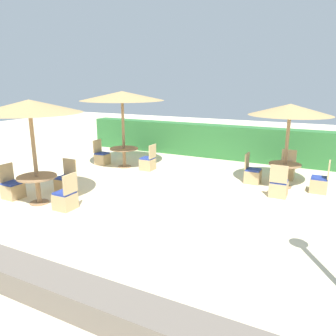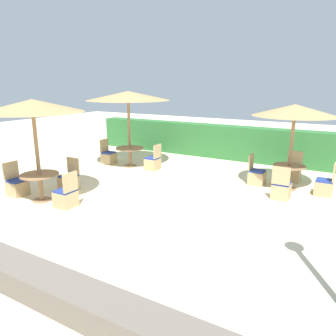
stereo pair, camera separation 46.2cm
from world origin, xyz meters
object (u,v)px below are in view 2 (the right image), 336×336
at_px(patio_chair_back_right_north, 293,173).
at_px(round_table_back_left, 130,152).
at_px(patio_chair_back_right_south, 281,189).
at_px(round_table_front_left, 40,180).
at_px(parasol_back_left, 128,96).
at_px(patio_chair_front_left_west, 17,186).
at_px(patio_chair_back_left_east, 153,162).
at_px(parasol_back_right, 295,111).
at_px(patio_chair_front_left_east, 66,197).
at_px(patio_chair_front_left_north, 69,181).
at_px(parasol_front_left, 32,106).
at_px(patio_chair_back_right_east, 325,186).
at_px(patio_chair_back_left_west, 108,157).
at_px(patio_chair_back_right_west, 256,176).
at_px(round_table_back_right, 289,171).

height_order(patio_chair_back_right_north, round_table_back_left, patio_chair_back_right_north).
bearing_deg(patio_chair_back_right_south, round_table_front_left, -148.58).
distance_m(patio_chair_back_right_south, parasol_back_left, 6.11).
bearing_deg(patio_chair_front_left_west, patio_chair_back_left_east, 156.85).
xyz_separation_m(parasol_back_right, round_table_back_left, (-5.61, -0.17, -1.73)).
distance_m(patio_chair_front_left_east, parasol_back_left, 4.83).
bearing_deg(patio_chair_front_left_north, parasol_back_left, -87.97).
distance_m(patio_chair_back_right_north, patio_chair_front_left_east, 6.92).
xyz_separation_m(parasol_front_left, patio_chair_front_left_west, (-0.94, -0.04, -2.22)).
height_order(parasol_back_left, round_table_back_left, parasol_back_left).
bearing_deg(parasol_front_left, patio_chair_back_right_east, 33.30).
bearing_deg(round_table_back_left, patio_chair_back_right_east, 1.10).
height_order(patio_chair_front_left_west, parasol_back_left, parasol_back_left).
bearing_deg(patio_chair_front_left_east, patio_chair_back_left_west, 26.80).
relative_size(patio_chair_back_right_west, patio_chair_front_left_west, 1.00).
bearing_deg(round_table_back_left, patio_chair_back_left_east, 2.48).
bearing_deg(round_table_back_right, patio_chair_front_left_north, -149.21).
xyz_separation_m(round_table_back_right, patio_chair_front_left_east, (-4.55, -4.28, -0.28)).
distance_m(patio_chair_back_right_south, patio_chair_back_right_north, 1.90).
bearing_deg(patio_chair_front_left_north, round_table_front_left, 91.31).
distance_m(patio_chair_back_right_north, parasol_front_left, 7.87).
bearing_deg(patio_chair_front_left_north, patio_chair_back_right_west, -144.29).
bearing_deg(patio_chair_back_left_west, patio_chair_back_right_south, 83.65).
distance_m(round_table_back_right, patio_chair_front_left_east, 6.25).
bearing_deg(round_table_back_right, patio_chair_front_left_west, -146.00).
height_order(parasol_back_right, patio_chair_back_right_south, parasol_back_right).
distance_m(parasol_back_right, patio_chair_back_right_west, 2.23).
bearing_deg(patio_chair_front_left_north, patio_chair_back_right_north, -142.26).
height_order(patio_chair_back_right_south, patio_chair_front_left_west, same).
distance_m(parasol_back_right, patio_chair_back_right_north, 2.24).
height_order(parasol_back_right, patio_chair_back_left_west, parasol_back_right).
distance_m(patio_chair_back_right_west, patio_chair_back_left_west, 5.68).
bearing_deg(round_table_back_right, patio_chair_back_right_south, -90.05).
relative_size(patio_chair_back_right_south, patio_chair_back_left_east, 1.00).
height_order(patio_chair_back_right_north, patio_chair_back_right_west, same).
bearing_deg(patio_chair_back_left_east, patio_chair_back_right_east, -89.15).
height_order(patio_chair_back_right_west, parasol_front_left, parasol_front_left).
distance_m(patio_chair_front_left_east, patio_chair_back_left_west, 4.57).
xyz_separation_m(patio_chair_back_right_west, round_table_back_left, (-4.67, -0.18, 0.29)).
relative_size(patio_chair_back_right_west, parasol_front_left, 0.35).
distance_m(parasol_back_right, round_table_back_left, 5.87).
height_order(patio_chair_back_right_west, patio_chair_back_left_east, same).
relative_size(patio_chair_front_left_east, patio_chair_back_left_east, 1.00).
bearing_deg(parasol_back_right, round_table_front_left, -141.94).
xyz_separation_m(patio_chair_back_right_north, patio_chair_front_left_west, (-6.38, -5.28, 0.00)).
distance_m(parasol_back_right, patio_chair_back_right_south, 2.23).
distance_m(patio_chair_back_right_north, patio_chair_back_left_west, 6.68).
relative_size(patio_chair_back_right_south, parasol_back_left, 0.31).
bearing_deg(parasol_back_left, patio_chair_front_left_north, -87.97).
bearing_deg(patio_chair_front_left_north, parasol_back_right, -149.21).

